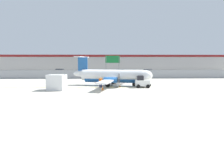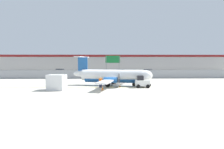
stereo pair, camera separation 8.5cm
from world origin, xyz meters
TOP-DOWN VIEW (x-y plane):
  - ground_plane at (0.00, 2.00)m, footprint 140.00×140.00m
  - perimeter_fence at (0.00, 18.00)m, footprint 98.00×0.10m
  - parking_lot_strip at (0.00, 29.50)m, footprint 98.00×17.00m
  - background_building at (0.00, 47.99)m, footprint 91.00×8.10m
  - commuter_airplane at (0.14, 4.32)m, footprint 13.63×15.94m
  - baggage_tug at (4.49, 1.48)m, footprint 2.34×1.40m
  - ground_crew_worker at (-1.99, 1.65)m, footprint 0.54×0.35m
  - cargo_container at (-8.16, -0.76)m, footprint 2.68×2.34m
  - traffic_cone_near_left at (1.05, 2.85)m, footprint 0.36×0.36m
  - traffic_cone_near_right at (3.98, 3.13)m, footprint 0.36×0.36m
  - traffic_cone_far_left at (-3.04, 7.08)m, footprint 0.36×0.36m
  - traffic_cone_far_right at (-1.65, -0.97)m, footprint 0.36×0.36m
  - parked_car_0 at (-15.81, 35.05)m, footprint 4.32×2.25m
  - parked_car_1 at (-9.40, 24.41)m, footprint 4.32×2.26m
  - parked_car_2 at (-7.04, 24.22)m, footprint 4.33×2.28m
  - parked_car_3 at (-2.22, 26.03)m, footprint 4.32×2.25m
  - parked_car_4 at (3.20, 29.26)m, footprint 4.34×2.30m
  - parked_car_5 at (7.32, 23.48)m, footprint 4.25×2.09m
  - parked_car_6 at (11.78, 31.19)m, footprint 4.32×2.27m
  - parked_car_7 at (14.41, 24.04)m, footprint 4.28×2.17m
  - highway_sign at (0.54, 20.32)m, footprint 3.60×0.14m

SIDE VIEW (x-z plane):
  - ground_plane at x=0.00m, z-range 0.00..0.01m
  - parking_lot_strip at x=0.00m, z-range 0.00..0.12m
  - traffic_cone_near_left at x=1.05m, z-range -0.01..0.63m
  - traffic_cone_near_right at x=3.98m, z-range -0.01..0.63m
  - traffic_cone_far_left at x=-3.04m, z-range -0.01..0.63m
  - traffic_cone_far_right at x=-1.65m, z-range -0.01..0.63m
  - baggage_tug at x=4.49m, z-range -0.08..1.80m
  - parked_car_0 at x=-15.81m, z-range 0.10..1.68m
  - parked_car_1 at x=-9.40m, z-range 0.10..1.68m
  - parked_car_2 at x=-7.04m, z-range 0.10..1.68m
  - parked_car_3 at x=-2.22m, z-range 0.10..1.68m
  - parked_car_4 at x=3.20m, z-range 0.10..1.68m
  - parked_car_5 at x=7.32m, z-range 0.10..1.68m
  - parked_car_6 at x=11.78m, z-range 0.10..1.68m
  - parked_car_7 at x=14.41m, z-range 0.10..1.68m
  - ground_crew_worker at x=-1.99m, z-range 0.10..1.80m
  - cargo_container at x=-8.16m, z-range 0.00..2.20m
  - perimeter_fence at x=0.00m, z-range 0.07..2.17m
  - commuter_airplane at x=0.14m, z-range -0.86..4.06m
  - background_building at x=0.00m, z-range 0.01..6.51m
  - highway_sign at x=0.54m, z-range 1.39..6.89m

